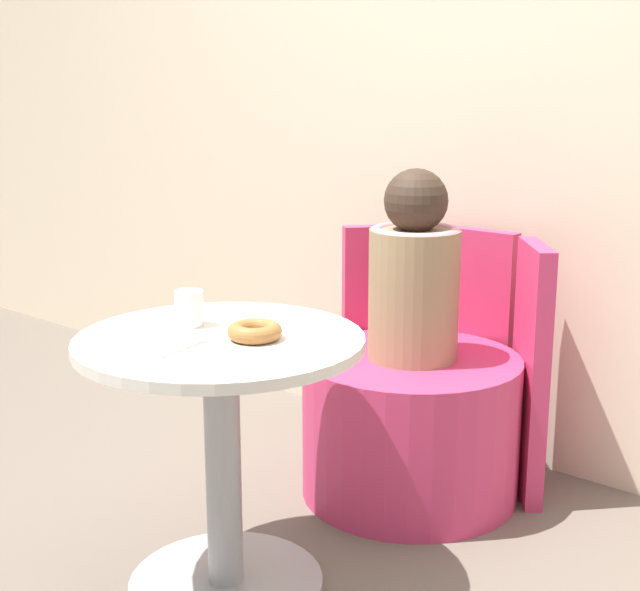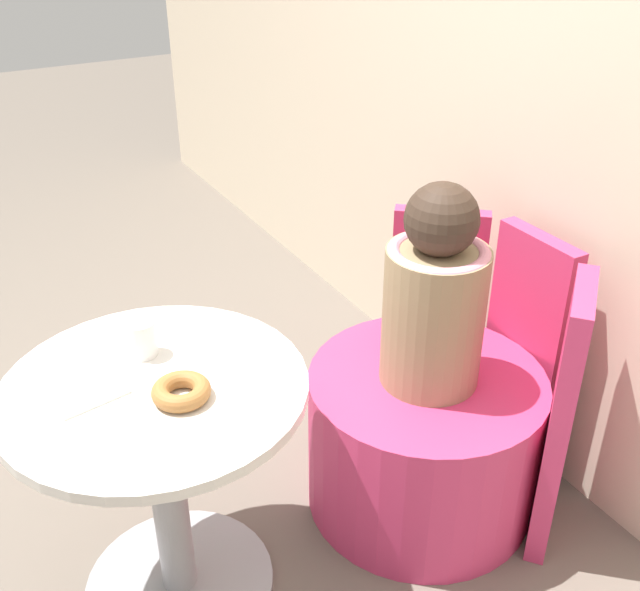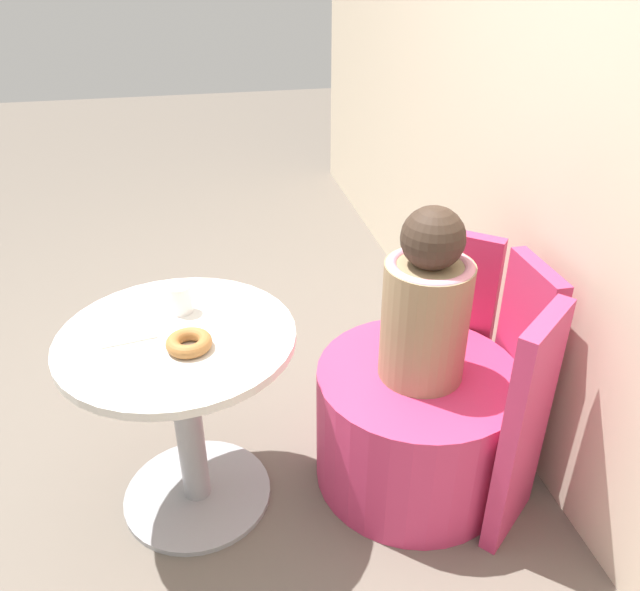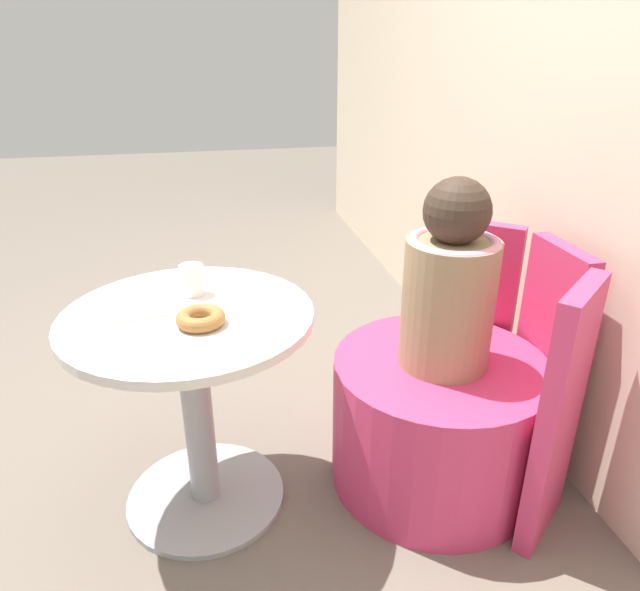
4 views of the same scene
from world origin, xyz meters
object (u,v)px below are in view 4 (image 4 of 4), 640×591
Objects in this scene: tub_chair at (436,421)px; donut at (201,318)px; child_figure at (450,284)px; cup at (192,280)px; round_table at (194,380)px.

donut is at bearing -87.17° from tub_chair.
child_figure is (0.00, 0.00, 0.45)m from tub_chair.
donut is at bearing 5.03° from cup.
child_figure is at bearing 0.00° from tub_chair.
round_table is at bearing -155.88° from donut.
round_table is 5.37× the size of donut.
cup is at bearing 171.88° from round_table.
donut reaches higher than tub_chair.
donut is 1.45× the size of cup.
round_table is 7.76× the size of cup.
tub_chair is 1.17× the size of child_figure.
tub_chair is 7.45× the size of cup.
child_figure reaches higher than round_table.
cup is at bearing -103.41° from tub_chair.
child_figure reaches higher than cup.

